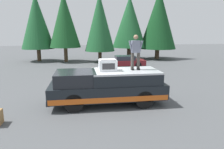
# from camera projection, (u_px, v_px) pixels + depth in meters

# --- Properties ---
(ground_plane) EXTENTS (90.00, 90.00, 0.00)m
(ground_plane) POSITION_uv_depth(u_px,v_px,m) (95.00, 101.00, 10.39)
(ground_plane) COLOR #4C4F51
(pickup_truck) EXTENTS (2.01, 5.54, 1.65)m
(pickup_truck) POSITION_uv_depth(u_px,v_px,m) (108.00, 86.00, 9.87)
(pickup_truck) COLOR black
(pickup_truck) RESTS_ON ground
(compressor_unit) EXTENTS (0.65, 0.84, 0.56)m
(compressor_unit) POSITION_uv_depth(u_px,v_px,m) (108.00, 65.00, 9.64)
(compressor_unit) COLOR silver
(compressor_unit) RESTS_ON pickup_truck
(person_on_truck_bed) EXTENTS (0.29, 0.72, 1.69)m
(person_on_truck_bed) POSITION_uv_depth(u_px,v_px,m) (136.00, 51.00, 9.78)
(person_on_truck_bed) COLOR #423D38
(person_on_truck_bed) RESTS_ON pickup_truck
(parked_car_maroon) EXTENTS (1.64, 4.10, 1.16)m
(parked_car_maroon) POSITION_uv_depth(u_px,v_px,m) (124.00, 62.00, 20.17)
(parked_car_maroon) COLOR maroon
(parked_car_maroon) RESTS_ON ground
(conifer_far_left) EXTENTS (4.60, 4.60, 8.75)m
(conifer_far_left) POSITION_uv_depth(u_px,v_px,m) (159.00, 19.00, 25.65)
(conifer_far_left) COLOR #4C3826
(conifer_far_left) RESTS_ON ground
(conifer_left) EXTENTS (4.30, 4.30, 7.90)m
(conifer_left) POSITION_uv_depth(u_px,v_px,m) (129.00, 22.00, 25.58)
(conifer_left) COLOR #4C3826
(conifer_left) RESTS_ON ground
(conifer_center_left) EXTENTS (3.45, 3.45, 7.79)m
(conifer_center_left) POSITION_uv_depth(u_px,v_px,m) (100.00, 22.00, 23.08)
(conifer_center_left) COLOR #4C3826
(conifer_center_left) RESTS_ON ground
(conifer_center_right) EXTENTS (3.57, 3.57, 7.89)m
(conifer_center_right) POSITION_uv_depth(u_px,v_px,m) (64.00, 20.00, 23.19)
(conifer_center_right) COLOR #4C3826
(conifer_center_right) RESTS_ON ground
(conifer_right) EXTENTS (3.78, 3.78, 7.83)m
(conifer_right) POSITION_uv_depth(u_px,v_px,m) (37.00, 22.00, 23.68)
(conifer_right) COLOR #4C3826
(conifer_right) RESTS_ON ground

